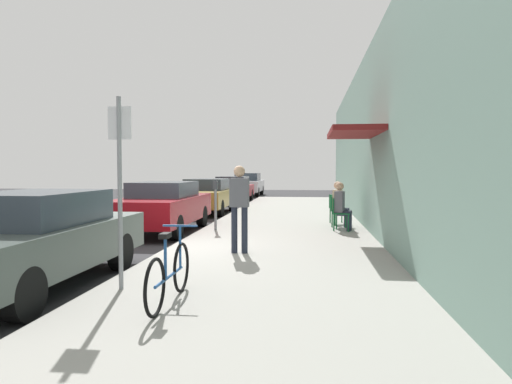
{
  "coord_description": "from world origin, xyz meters",
  "views": [
    {
      "loc": [
        2.93,
        -9.14,
        1.75
      ],
      "look_at": [
        1.16,
        6.19,
        0.99
      ],
      "focal_mm": 32.14,
      "sensor_mm": 36.0,
      "label": 1
    }
  ],
  "objects_px": {
    "cafe_chair_1": "(338,209)",
    "seated_patron_1": "(340,202)",
    "parked_car_3": "(233,189)",
    "parking_meter": "(215,202)",
    "bicycle_0": "(169,274)",
    "seated_patron_0": "(342,205)",
    "parked_car_0": "(31,239)",
    "parked_car_2": "(207,195)",
    "street_sign": "(120,177)",
    "cafe_chair_0": "(339,212)",
    "pedestrian_standing": "(239,202)",
    "cafe_chair_2": "(336,207)",
    "parked_car_1": "(163,206)",
    "parked_car_4": "(248,184)"
  },
  "relations": [
    {
      "from": "cafe_chair_1",
      "to": "seated_patron_1",
      "type": "distance_m",
      "value": 0.2
    },
    {
      "from": "parked_car_3",
      "to": "parking_meter",
      "type": "height_order",
      "value": "parking_meter"
    },
    {
      "from": "bicycle_0",
      "to": "seated_patron_0",
      "type": "relative_size",
      "value": 1.33
    },
    {
      "from": "parked_car_0",
      "to": "parked_car_2",
      "type": "height_order",
      "value": "parked_car_0"
    },
    {
      "from": "street_sign",
      "to": "bicycle_0",
      "type": "height_order",
      "value": "street_sign"
    },
    {
      "from": "seated_patron_1",
      "to": "parked_car_3",
      "type": "bearing_deg",
      "value": 114.23
    },
    {
      "from": "parked_car_2",
      "to": "cafe_chair_0",
      "type": "relative_size",
      "value": 5.06
    },
    {
      "from": "parked_car_0",
      "to": "cafe_chair_0",
      "type": "xyz_separation_m",
      "value": [
        4.85,
        6.1,
        -0.11
      ]
    },
    {
      "from": "cafe_chair_0",
      "to": "pedestrian_standing",
      "type": "relative_size",
      "value": 0.51
    },
    {
      "from": "seated_patron_0",
      "to": "cafe_chair_2",
      "type": "height_order",
      "value": "seated_patron_0"
    },
    {
      "from": "parked_car_1",
      "to": "parked_car_2",
      "type": "distance_m",
      "value": 5.59
    },
    {
      "from": "parked_car_1",
      "to": "parked_car_4",
      "type": "distance_m",
      "value": 17.86
    },
    {
      "from": "pedestrian_standing",
      "to": "bicycle_0",
      "type": "bearing_deg",
      "value": -95.68
    },
    {
      "from": "parked_car_0",
      "to": "parked_car_4",
      "type": "distance_m",
      "value": 23.93
    },
    {
      "from": "seated_patron_0",
      "to": "cafe_chair_2",
      "type": "relative_size",
      "value": 1.48
    },
    {
      "from": "parked_car_4",
      "to": "seated_patron_1",
      "type": "bearing_deg",
      "value": -73.92
    },
    {
      "from": "parked_car_3",
      "to": "pedestrian_standing",
      "type": "relative_size",
      "value": 2.59
    },
    {
      "from": "parked_car_3",
      "to": "seated_patron_0",
      "type": "distance_m",
      "value": 12.71
    },
    {
      "from": "parked_car_3",
      "to": "pedestrian_standing",
      "type": "height_order",
      "value": "pedestrian_standing"
    },
    {
      "from": "parked_car_1",
      "to": "pedestrian_standing",
      "type": "distance_m",
      "value": 4.47
    },
    {
      "from": "seated_patron_1",
      "to": "parking_meter",
      "type": "bearing_deg",
      "value": -161.67
    },
    {
      "from": "parked_car_1",
      "to": "parked_car_4",
      "type": "relative_size",
      "value": 1.0
    },
    {
      "from": "cafe_chair_2",
      "to": "street_sign",
      "type": "bearing_deg",
      "value": -112.74
    },
    {
      "from": "parked_car_2",
      "to": "parked_car_0",
      "type": "bearing_deg",
      "value": -90.0
    },
    {
      "from": "seated_patron_1",
      "to": "parked_car_2",
      "type": "bearing_deg",
      "value": 135.93
    },
    {
      "from": "parked_car_1",
      "to": "cafe_chair_1",
      "type": "distance_m",
      "value": 4.92
    },
    {
      "from": "street_sign",
      "to": "bicycle_0",
      "type": "relative_size",
      "value": 1.52
    },
    {
      "from": "parked_car_0",
      "to": "street_sign",
      "type": "bearing_deg",
      "value": -11.88
    },
    {
      "from": "seated_patron_0",
      "to": "pedestrian_standing",
      "type": "bearing_deg",
      "value": -121.8
    },
    {
      "from": "parked_car_3",
      "to": "street_sign",
      "type": "bearing_deg",
      "value": -85.27
    },
    {
      "from": "cafe_chair_1",
      "to": "seated_patron_1",
      "type": "relative_size",
      "value": 0.67
    },
    {
      "from": "parked_car_3",
      "to": "cafe_chair_0",
      "type": "xyz_separation_m",
      "value": [
        4.85,
        -11.71,
        -0.09
      ]
    },
    {
      "from": "parked_car_3",
      "to": "cafe_chair_1",
      "type": "xyz_separation_m",
      "value": [
        4.85,
        -10.89,
        -0.09
      ]
    },
    {
      "from": "street_sign",
      "to": "parked_car_0",
      "type": "bearing_deg",
      "value": 168.12
    },
    {
      "from": "parked_car_3",
      "to": "street_sign",
      "type": "xyz_separation_m",
      "value": [
        1.5,
        -18.12,
        0.92
      ]
    },
    {
      "from": "cafe_chair_1",
      "to": "parked_car_4",
      "type": "bearing_deg",
      "value": 105.91
    },
    {
      "from": "cafe_chair_0",
      "to": "cafe_chair_2",
      "type": "xyz_separation_m",
      "value": [
        0.0,
        1.57,
        0.0
      ]
    },
    {
      "from": "parking_meter",
      "to": "cafe_chair_2",
      "type": "distance_m",
      "value": 3.81
    },
    {
      "from": "seated_patron_1",
      "to": "seated_patron_0",
      "type": "bearing_deg",
      "value": -90.01
    },
    {
      "from": "cafe_chair_0",
      "to": "seated_patron_0",
      "type": "distance_m",
      "value": 0.2
    },
    {
      "from": "parked_car_2",
      "to": "street_sign",
      "type": "relative_size",
      "value": 1.69
    },
    {
      "from": "parked_car_3",
      "to": "parked_car_4",
      "type": "relative_size",
      "value": 1.0
    },
    {
      "from": "parked_car_0",
      "to": "seated_patron_1",
      "type": "xyz_separation_m",
      "value": [
        4.91,
        6.91,
        0.08
      ]
    },
    {
      "from": "cafe_chair_0",
      "to": "cafe_chair_2",
      "type": "distance_m",
      "value": 1.57
    },
    {
      "from": "parked_car_2",
      "to": "pedestrian_standing",
      "type": "height_order",
      "value": "pedestrian_standing"
    },
    {
      "from": "parked_car_2",
      "to": "bicycle_0",
      "type": "height_order",
      "value": "parked_car_2"
    },
    {
      "from": "cafe_chair_1",
      "to": "pedestrian_standing",
      "type": "height_order",
      "value": "pedestrian_standing"
    },
    {
      "from": "parked_car_4",
      "to": "parking_meter",
      "type": "xyz_separation_m",
      "value": [
        1.55,
        -18.13,
        0.11
      ]
    },
    {
      "from": "parked_car_1",
      "to": "seated_patron_1",
      "type": "height_order",
      "value": "seated_patron_1"
    },
    {
      "from": "bicycle_0",
      "to": "pedestrian_standing",
      "type": "bearing_deg",
      "value": 84.32
    }
  ]
}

